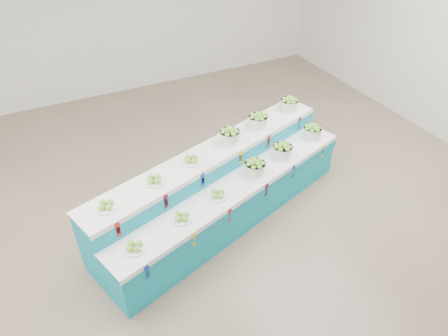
{
  "coord_description": "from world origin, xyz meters",
  "views": [
    {
      "loc": [
        -1.7,
        -3.82,
        4.29
      ],
      "look_at": [
        0.32,
        0.21,
        0.87
      ],
      "focal_mm": 32.56,
      "sensor_mm": 36.0,
      "label": 1
    }
  ],
  "objects_px": {
    "display_stand": "(224,188)",
    "basket_lower_left": "(255,167)",
    "basket_upper_right": "(289,104)",
    "plate_upper_mid": "(154,179)"
  },
  "relations": [
    {
      "from": "display_stand",
      "to": "plate_upper_mid",
      "type": "xyz_separation_m",
      "value": [
        -1.02,
        -0.05,
        0.56
      ]
    },
    {
      "from": "plate_upper_mid",
      "to": "basket_lower_left",
      "type": "bearing_deg",
      "value": -3.16
    },
    {
      "from": "basket_upper_right",
      "to": "plate_upper_mid",
      "type": "bearing_deg",
      "value": -162.39
    },
    {
      "from": "display_stand",
      "to": "basket_lower_left",
      "type": "relative_size",
      "value": 13.51
    },
    {
      "from": "basket_upper_right",
      "to": "basket_lower_left",
      "type": "bearing_deg",
      "value": -141.92
    },
    {
      "from": "display_stand",
      "to": "plate_upper_mid",
      "type": "relative_size",
      "value": 16.29
    },
    {
      "from": "basket_lower_left",
      "to": "basket_upper_right",
      "type": "xyz_separation_m",
      "value": [
        1.15,
        0.9,
        0.3
      ]
    },
    {
      "from": "basket_lower_left",
      "to": "plate_upper_mid",
      "type": "distance_m",
      "value": 1.46
    },
    {
      "from": "display_stand",
      "to": "plate_upper_mid",
      "type": "distance_m",
      "value": 1.16
    },
    {
      "from": "display_stand",
      "to": "basket_lower_left",
      "type": "distance_m",
      "value": 0.55
    }
  ]
}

